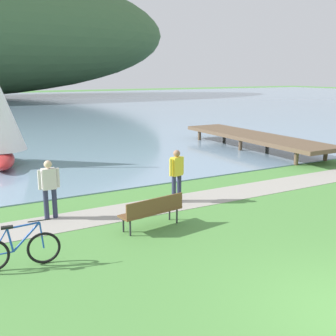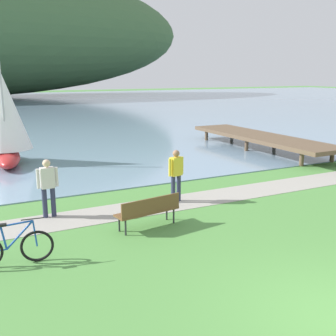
{
  "view_description": "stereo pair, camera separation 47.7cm",
  "coord_description": "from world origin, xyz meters",
  "px_view_note": "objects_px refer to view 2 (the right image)",
  "views": [
    {
      "loc": [
        -5.93,
        -3.88,
        4.07
      ],
      "look_at": [
        0.54,
        7.78,
        1.0
      ],
      "focal_mm": 43.96,
      "sensor_mm": 36.0,
      "label": 1
    },
    {
      "loc": [
        -5.51,
        -4.1,
        4.07
      ],
      "look_at": [
        0.54,
        7.78,
        1.0
      ],
      "focal_mm": 43.96,
      "sensor_mm": 36.0,
      "label": 2
    }
  ],
  "objects_px": {
    "sailboat_far_off": "(4,117)",
    "person_on_the_grass": "(176,172)",
    "bicycle_leaning_near_bench": "(12,248)",
    "person_at_shoreline": "(48,185)",
    "park_bench_near_camera": "(149,210)"
  },
  "relations": [
    {
      "from": "bicycle_leaning_near_bench",
      "to": "park_bench_near_camera",
      "type": "bearing_deg",
      "value": 10.54
    },
    {
      "from": "person_on_the_grass",
      "to": "person_at_shoreline",
      "type": "bearing_deg",
      "value": 174.74
    },
    {
      "from": "park_bench_near_camera",
      "to": "bicycle_leaning_near_bench",
      "type": "bearing_deg",
      "value": -169.46
    },
    {
      "from": "park_bench_near_camera",
      "to": "person_at_shoreline",
      "type": "relative_size",
      "value": 1.08
    },
    {
      "from": "bicycle_leaning_near_bench",
      "to": "person_at_shoreline",
      "type": "xyz_separation_m",
      "value": [
        1.33,
        2.75,
        0.58
      ]
    },
    {
      "from": "sailboat_far_off",
      "to": "park_bench_near_camera",
      "type": "bearing_deg",
      "value": -76.37
    },
    {
      "from": "person_at_shoreline",
      "to": "sailboat_far_off",
      "type": "distance_m",
      "value": 8.19
    },
    {
      "from": "park_bench_near_camera",
      "to": "bicycle_leaning_near_bench",
      "type": "height_order",
      "value": "bicycle_leaning_near_bench"
    },
    {
      "from": "person_at_shoreline",
      "to": "sailboat_far_off",
      "type": "height_order",
      "value": "sailboat_far_off"
    },
    {
      "from": "bicycle_leaning_near_bench",
      "to": "person_at_shoreline",
      "type": "bearing_deg",
      "value": 64.13
    },
    {
      "from": "sailboat_far_off",
      "to": "bicycle_leaning_near_bench",
      "type": "bearing_deg",
      "value": -95.63
    },
    {
      "from": "park_bench_near_camera",
      "to": "sailboat_far_off",
      "type": "height_order",
      "value": "sailboat_far_off"
    },
    {
      "from": "person_at_shoreline",
      "to": "person_on_the_grass",
      "type": "xyz_separation_m",
      "value": [
        3.96,
        -0.36,
        0.0
      ]
    },
    {
      "from": "sailboat_far_off",
      "to": "person_on_the_grass",
      "type": "bearing_deg",
      "value": -63.49
    },
    {
      "from": "person_on_the_grass",
      "to": "sailboat_far_off",
      "type": "height_order",
      "value": "sailboat_far_off"
    }
  ]
}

